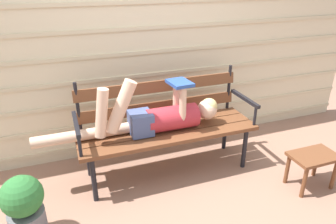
{
  "coord_description": "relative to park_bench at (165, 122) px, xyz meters",
  "views": [
    {
      "loc": [
        -0.88,
        -2.37,
        1.83
      ],
      "look_at": [
        0.0,
        0.05,
        0.65
      ],
      "focal_mm": 33.17,
      "sensor_mm": 36.0,
      "label": 1
    }
  ],
  "objects": [
    {
      "name": "potted_plant",
      "position": [
        -1.26,
        -0.51,
        -0.23
      ],
      "size": [
        0.3,
        0.3,
        0.53
      ],
      "color": "slate",
      "rests_on": "ground"
    },
    {
      "name": "reclining_person",
      "position": [
        -0.12,
        -0.07,
        0.11
      ],
      "size": [
        1.69,
        0.26,
        0.56
      ],
      "color": "#B72D38"
    },
    {
      "name": "house_siding",
      "position": [
        -0.0,
        0.51,
        0.56
      ],
      "size": [
        5.18,
        0.08,
        2.15
      ],
      "color": "beige",
      "rests_on": "ground"
    },
    {
      "name": "ground_plane",
      "position": [
        -0.0,
        -0.12,
        -0.51
      ],
      "size": [
        12.0,
        12.0,
        0.0
      ],
      "primitive_type": "plane",
      "color": "#936B56"
    },
    {
      "name": "park_bench",
      "position": [
        0.0,
        0.0,
        0.0
      ],
      "size": [
        1.68,
        0.52,
        0.94
      ],
      "color": "brown",
      "rests_on": "ground"
    },
    {
      "name": "footstool",
      "position": [
        1.14,
        -0.74,
        -0.25
      ],
      "size": [
        0.42,
        0.27,
        0.33
      ],
      "color": "brown",
      "rests_on": "ground"
    }
  ]
}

